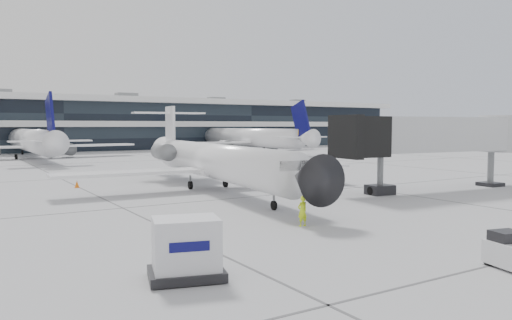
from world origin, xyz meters
TOP-DOWN VIEW (x-y plane):
  - ground at (0.00, 0.00)m, footprint 220.00×220.00m
  - terminal at (0.00, 82.00)m, footprint 170.00×22.00m
  - bg_jet_center at (-8.00, 55.00)m, footprint 32.00×40.00m
  - bg_jet_right at (32.00, 55.00)m, footprint 32.00×40.00m
  - regional_jet at (-1.10, 5.03)m, footprint 24.83×31.00m
  - jet_bridge at (15.22, -4.73)m, footprint 18.94×5.41m
  - ramp_worker at (-3.77, -10.48)m, footprint 0.61×0.42m
  - cargo_uld at (-12.50, -15.55)m, footprint 2.93×2.48m
  - traffic_cone at (-10.18, 12.27)m, footprint 0.48×0.48m

SIDE VIEW (x-z plane):
  - ground at x=0.00m, z-range 0.00..0.00m
  - bg_jet_center at x=-8.00m, z-range -4.80..4.80m
  - bg_jet_right at x=32.00m, z-range -4.80..4.80m
  - traffic_cone at x=-10.18m, z-range -0.02..0.59m
  - ramp_worker at x=-3.77m, z-range 0.00..1.59m
  - cargo_uld at x=-12.50m, z-range 0.01..2.07m
  - regional_jet at x=-1.10m, z-range -1.13..6.02m
  - jet_bridge at x=15.22m, z-range 1.39..7.47m
  - terminal at x=0.00m, z-range 0.00..10.00m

